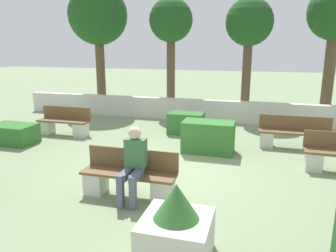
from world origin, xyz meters
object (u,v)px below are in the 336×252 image
Objects in this scene: bench_left_side at (64,124)px; tree_center_right at (249,25)px; bench_front at (129,179)px; bench_right_side at (294,136)px; tree_leftmost at (98,17)px; planter_corner_left at (176,229)px; tree_rightmost at (336,16)px; person_seated_man at (133,161)px; tree_center_left at (171,24)px.

tree_center_right reaches higher than bench_left_side.
bench_front and bench_right_side have the same top height.
tree_leftmost reaches higher than bench_front.
tree_leftmost is (-7.84, 3.85, 3.62)m from bench_right_side.
planter_corner_left is (1.33, -1.60, 0.10)m from bench_front.
tree_rightmost is (9.33, 0.61, -0.14)m from tree_leftmost.
tree_leftmost reaches higher than person_seated_man.
bench_left_side is 1.56× the size of planter_corner_left.
tree_leftmost is 6.29m from tree_center_right.
person_seated_man is (0.15, -0.14, 0.43)m from bench_front.
person_seated_man is 9.84m from tree_leftmost.
tree_center_left is 6.21m from tree_rightmost.
tree_center_right is at bearing 109.87° from bench_right_side.
bench_right_side is (6.96, 0.52, 0.01)m from bench_left_side.
tree_center_left is (3.13, 0.31, -0.31)m from tree_leftmost.
tree_center_left is at bearing 66.28° from bench_left_side.
person_seated_man is at bearing 128.84° from planter_corner_left.
tree_leftmost is at bearing 103.34° from bench_left_side.
tree_center_right is at bearing -170.78° from tree_rightmost.
person_seated_man reaches higher than planter_corner_left.
bench_right_side is at bearing 50.90° from bench_front.
bench_front is 1.07× the size of bench_left_side.
bench_right_side is 1.40× the size of person_seated_man.
tree_leftmost reaches higher than bench_left_side.
bench_right_side is at bearing 6.25° from bench_left_side.
bench_front is 5.19m from bench_right_side.
person_seated_man is at bearing -128.55° from bench_right_side.
bench_left_side is 0.37× the size of tree_center_right.
planter_corner_left reaches higher than bench_front.
tree_center_left is at bearing 99.94° from bench_front.
tree_leftmost is (-4.56, 7.88, 3.62)m from bench_front.
tree_leftmost reaches higher than tree_center_left.
tree_center_right is at bearing 1.03° from tree_leftmost.
bench_left_side is at bearing 136.46° from person_seated_man.
tree_leftmost is at bearing -174.42° from tree_center_left.
bench_front is 0.48m from person_seated_man.
tree_leftmost is 1.13× the size of tree_center_left.
tree_center_left is (2.25, 4.68, 3.31)m from bench_left_side.
tree_leftmost is 1.16× the size of tree_center_right.
tree_center_right reaches higher than bench_front.
bench_right_side is at bearing -68.43° from tree_center_right.
bench_left_side is at bearing -149.47° from tree_rightmost.
bench_front is at bearing -59.93° from tree_leftmost.
person_seated_man is 8.72m from tree_center_right.
tree_rightmost reaches higher than tree_center_left.
bench_right_side is 7.10m from tree_center_left.
tree_center_right is at bearing 41.73° from bench_left_side.
person_seated_man is (-3.12, -4.17, 0.43)m from bench_right_side.
person_seated_man is at bearing -79.21° from tree_center_left.
bench_front is at bearing -80.06° from tree_center_left.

